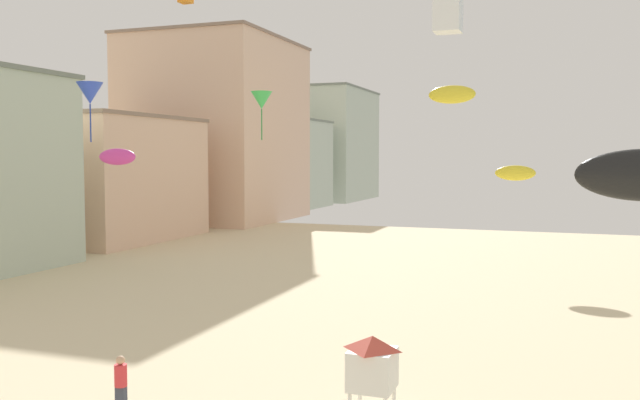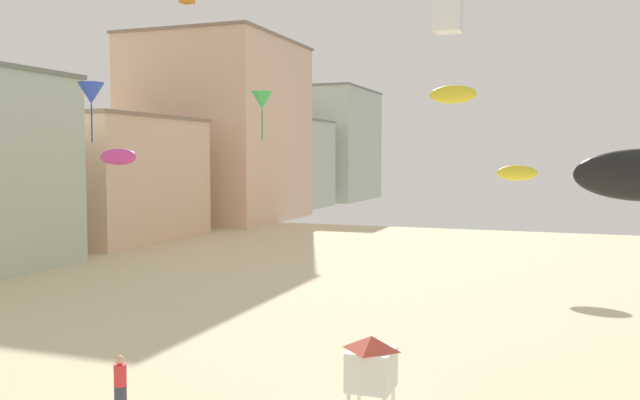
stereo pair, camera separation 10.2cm
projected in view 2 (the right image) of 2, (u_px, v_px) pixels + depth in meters
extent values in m
cube|color=beige|center=(108.00, 180.00, 56.89)|extent=(11.13, 14.87, 10.10)
cube|color=#89715E|center=(107.00, 118.00, 56.55)|extent=(11.35, 15.17, 0.30)
cube|color=beige|center=(219.00, 132.00, 74.74)|extent=(15.37, 17.62, 19.46)
cube|color=#89715E|center=(218.00, 42.00, 74.10)|extent=(15.68, 17.97, 0.30)
cube|color=#B7C6B2|center=(283.00, 165.00, 91.77)|extent=(10.34, 13.78, 11.69)
cube|color=slate|center=(283.00, 121.00, 91.38)|extent=(10.54, 14.06, 0.30)
cube|color=#B7C6B2|center=(330.00, 146.00, 109.59)|extent=(12.29, 18.67, 17.50)
cube|color=slate|center=(330.00, 90.00, 109.01)|extent=(12.53, 19.04, 0.30)
cube|color=#383D4C|center=(121.00, 400.00, 18.32)|extent=(0.28, 0.18, 0.80)
cylinder|color=red|center=(120.00, 375.00, 18.27)|extent=(0.34, 0.34, 0.60)
sphere|color=tan|center=(120.00, 360.00, 18.25)|extent=(0.24, 0.24, 0.24)
cube|color=white|center=(371.00, 369.00, 16.88)|extent=(1.10, 1.10, 1.00)
pyramid|color=#D14C3D|center=(371.00, 343.00, 16.83)|extent=(1.10, 1.10, 0.35)
ellipsoid|color=#DB3D9E|center=(118.00, 157.00, 30.30)|extent=(1.92, 0.53, 0.75)
ellipsoid|color=yellow|center=(517.00, 173.00, 42.60)|extent=(2.50, 0.69, 0.97)
ellipsoid|color=yellow|center=(453.00, 94.00, 33.85)|extent=(2.36, 0.66, 0.92)
cone|color=green|center=(262.00, 100.00, 26.39)|extent=(0.83, 0.83, 0.68)
cylinder|color=#277C35|center=(262.00, 124.00, 26.45)|extent=(0.05, 0.05, 1.21)
cone|color=blue|center=(91.00, 93.00, 32.11)|extent=(1.25, 1.25, 1.02)
cylinder|color=#233995|center=(92.00, 123.00, 32.20)|extent=(0.07, 0.07, 1.81)
cube|color=white|center=(448.00, 11.00, 25.04)|extent=(0.99, 0.99, 1.56)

